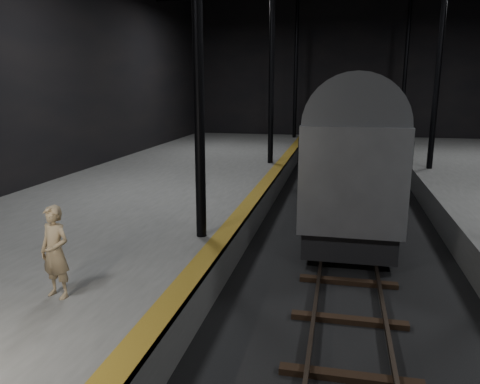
% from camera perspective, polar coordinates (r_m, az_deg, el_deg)
% --- Properties ---
extents(ground, '(44.00, 44.00, 0.00)m').
position_cam_1_polar(ground, '(15.97, 12.90, -5.13)').
color(ground, black).
rests_on(ground, ground).
extents(platform_left, '(9.00, 43.80, 1.00)m').
position_cam_1_polar(platform_left, '(17.37, -12.57, -1.93)').
color(platform_left, '#545451').
rests_on(platform_left, ground).
extents(tactile_strip, '(0.50, 43.80, 0.01)m').
position_cam_1_polar(tactile_strip, '(15.96, 1.35, -1.05)').
color(tactile_strip, '#836217').
rests_on(tactile_strip, platform_left).
extents(track, '(2.40, 43.00, 0.24)m').
position_cam_1_polar(track, '(15.95, 12.92, -4.90)').
color(track, '#3F3328').
rests_on(track, ground).
extents(train, '(2.85, 19.02, 5.08)m').
position_cam_1_polar(train, '(21.42, 13.18, 7.18)').
color(train, '#999BA0').
rests_on(train, ground).
extents(woman, '(0.72, 0.56, 1.75)m').
position_cam_1_polar(woman, '(9.28, -21.60, -6.82)').
color(woman, tan).
rests_on(woman, platform_left).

